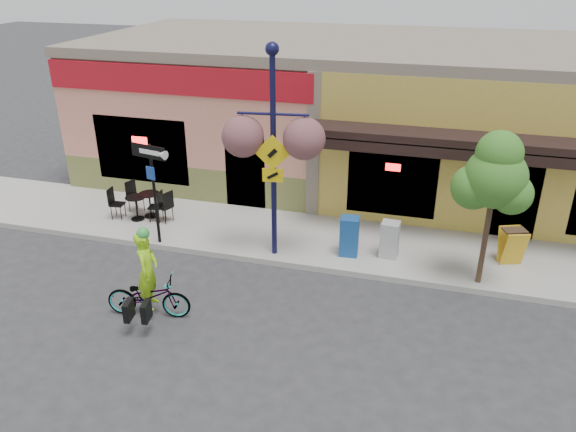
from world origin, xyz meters
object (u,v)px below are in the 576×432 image
Objects in this scene: building at (371,110)px; newspaper_box_blue at (349,236)px; one_way_sign at (155,195)px; newspaper_box_grey at (390,240)px; street_tree at (490,210)px; lamp_post at (273,156)px; bicycle at (149,296)px; cyclist_rider at (149,281)px.

building reaches higher than newspaper_box_blue.
one_way_sign is at bearing -122.81° from building.
newspaper_box_grey is 0.26× the size of street_tree.
newspaper_box_grey is (0.97, 0.16, -0.04)m from newspaper_box_blue.
one_way_sign is 4.96m from newspaper_box_blue.
newspaper_box_blue is at bearing -85.99° from building.
newspaper_box_blue is at bearing 171.01° from street_tree.
newspaper_box_blue is 1.08× the size of newspaper_box_grey.
street_tree is (4.89, -0.06, -0.76)m from lamp_post.
bicycle is 1.78× the size of newspaper_box_blue.
one_way_sign is 2.65× the size of newspaper_box_blue.
newspaper_box_blue is at bearing 20.05° from one_way_sign.
one_way_sign reaches higher than bicycle.
newspaper_box_grey is at bearing -60.94° from cyclist_rider.
street_tree is (3.52, -6.67, -0.30)m from building.
newspaper_box_grey is at bearing 4.08° from lamp_post.
building is 10.24× the size of bicycle.
building is 5.04× the size of street_tree.
building is 6.77m from lamp_post.
bicycle is 1.04× the size of cyclist_rider.
newspaper_box_blue is 0.99m from newspaper_box_grey.
street_tree reaches higher than cyclist_rider.
newspaper_box_grey is (4.60, 3.65, 0.14)m from bicycle.
lamp_post is 1.94× the size of one_way_sign.
one_way_sign reaches higher than newspaper_box_grey.
street_tree is at bearing -13.30° from newspaper_box_grey.
newspaper_box_blue is at bearing -55.42° from cyclist_rider.
newspaper_box_grey is 2.59m from street_tree.
one_way_sign is at bearing 14.57° from cyclist_rider.
newspaper_box_blue is at bearing -55.81° from bicycle.
lamp_post reaches higher than street_tree.
cyclist_rider is 0.33× the size of lamp_post.
one_way_sign is 0.73× the size of street_tree.
lamp_post reaches higher than building.
bicycle is at bearing -155.91° from street_tree.
bicycle is at bearing 80.29° from cyclist_rider.
cyclist_rider is at bearing -127.99° from lamp_post.
newspaper_box_blue is at bearing -166.66° from newspaper_box_grey.
one_way_sign is (-1.22, 2.82, 1.01)m from bicycle.
cyclist_rider is 4.00m from lamp_post.
lamp_post is at bearing 179.26° from street_tree.
cyclist_rider is 5.84m from newspaper_box_grey.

